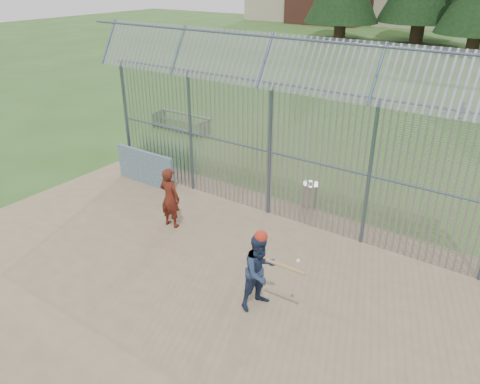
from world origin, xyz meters
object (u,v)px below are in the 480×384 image
Objects in this scene: batter at (260,271)px; onlooker at (170,198)px; trash_can at (310,194)px; dugout_wall at (145,167)px; bleacher at (181,122)px.

batter is 0.99× the size of onlooker.
onlooker is 4.43m from trash_can.
batter is at bearing 156.64° from onlooker.
bleacher is (-2.98, 5.19, -0.21)m from dugout_wall.
trash_can is (2.68, 3.49, -0.54)m from onlooker.
onlooker is (-4.03, 1.53, 0.01)m from batter.
dugout_wall is 1.39× the size of onlooker.
dugout_wall is at bearing -60.16° from bleacher.
bleacher is (-8.38, 3.40, 0.03)m from trash_can.
batter is 12.87m from bleacher.
bleacher is at bearing 157.94° from trash_can.
trash_can is at bearing 18.37° from dugout_wall.
dugout_wall reaches higher than trash_can.
batter is at bearing -40.85° from bleacher.
onlooker reaches higher than dugout_wall.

